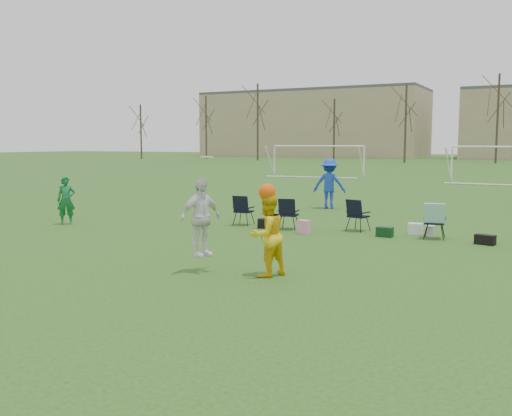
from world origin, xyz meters
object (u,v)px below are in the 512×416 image
Objects in this scene: fielder_green_near at (66,200)px; goal_mid at (511,154)px; goal_left at (318,152)px; fielder_blue at (329,184)px; center_contest at (239,227)px.

goal_mid reaches higher than fielder_green_near.
goal_mid is at bearing -13.13° from goal_left.
fielder_blue reaches higher than fielder_green_near.
goal_mid reaches higher than fielder_blue.
fielder_green_near is 29.11m from goal_mid.
fielder_green_near is at bearing -109.71° from goal_mid.
goal_left is at bearing 108.48° from center_contest.
center_contest reaches higher than fielder_green_near.
goal_left reaches higher than center_contest.
goal_left is at bearing 175.87° from goal_mid.
center_contest is at bearing -66.08° from fielder_green_near.
center_contest is at bearing -76.52° from goal_left.
fielder_blue is 0.84× the size of center_contest.
fielder_blue is 19.26m from goal_mid.
fielder_green_near is 0.21× the size of goal_left.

